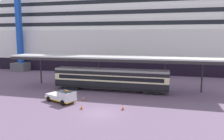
{
  "coord_description": "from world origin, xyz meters",
  "views": [
    {
      "loc": [
        8.43,
        -26.9,
        9.97
      ],
      "look_at": [
        -0.52,
        8.57,
        4.5
      ],
      "focal_mm": 35.7,
      "sensor_mm": 36.0,
      "label": 1
    }
  ],
  "objects_px": {
    "traffic_cone_far": "(82,107)",
    "service_truck": "(63,96)",
    "traffic_cone_near": "(84,98)",
    "dockside_crane": "(20,9)",
    "train_carriage": "(111,79)",
    "cruise_ship": "(125,26)",
    "traffic_cone_mid": "(123,107)"
  },
  "relations": [
    {
      "from": "traffic_cone_far",
      "to": "service_truck",
      "type": "bearing_deg",
      "value": 150.06
    },
    {
      "from": "traffic_cone_near",
      "to": "dockside_crane",
      "type": "height_order",
      "value": "dockside_crane"
    },
    {
      "from": "train_carriage",
      "to": "service_truck",
      "type": "bearing_deg",
      "value": -120.08
    },
    {
      "from": "dockside_crane",
      "to": "cruise_ship",
      "type": "bearing_deg",
      "value": 27.38
    },
    {
      "from": "service_truck",
      "to": "traffic_cone_mid",
      "type": "distance_m",
      "value": 9.68
    },
    {
      "from": "train_carriage",
      "to": "service_truck",
      "type": "distance_m",
      "value": 10.49
    },
    {
      "from": "traffic_cone_near",
      "to": "dockside_crane",
      "type": "xyz_separation_m",
      "value": [
        -28.77,
        24.91,
        17.59
      ]
    },
    {
      "from": "cruise_ship",
      "to": "traffic_cone_far",
      "type": "distance_m",
      "value": 45.45
    },
    {
      "from": "train_carriage",
      "to": "traffic_cone_mid",
      "type": "relative_size",
      "value": 29.24
    },
    {
      "from": "traffic_cone_near",
      "to": "traffic_cone_far",
      "type": "bearing_deg",
      "value": -72.77
    },
    {
      "from": "dockside_crane",
      "to": "traffic_cone_far",
      "type": "bearing_deg",
      "value": -44.1
    },
    {
      "from": "service_truck",
      "to": "traffic_cone_near",
      "type": "height_order",
      "value": "service_truck"
    },
    {
      "from": "traffic_cone_mid",
      "to": "dockside_crane",
      "type": "distance_m",
      "value": 48.64
    },
    {
      "from": "dockside_crane",
      "to": "train_carriage",
      "type": "bearing_deg",
      "value": -29.68
    },
    {
      "from": "service_truck",
      "to": "traffic_cone_near",
      "type": "bearing_deg",
      "value": 36.21
    },
    {
      "from": "traffic_cone_near",
      "to": "traffic_cone_mid",
      "type": "relative_size",
      "value": 0.85
    },
    {
      "from": "cruise_ship",
      "to": "service_truck",
      "type": "bearing_deg",
      "value": -92.19
    },
    {
      "from": "traffic_cone_mid",
      "to": "traffic_cone_far",
      "type": "height_order",
      "value": "traffic_cone_far"
    },
    {
      "from": "traffic_cone_mid",
      "to": "service_truck",
      "type": "bearing_deg",
      "value": 173.24
    },
    {
      "from": "train_carriage",
      "to": "service_truck",
      "type": "height_order",
      "value": "train_carriage"
    },
    {
      "from": "traffic_cone_near",
      "to": "traffic_cone_far",
      "type": "relative_size",
      "value": 0.83
    },
    {
      "from": "traffic_cone_near",
      "to": "dockside_crane",
      "type": "distance_m",
      "value": 41.93
    },
    {
      "from": "service_truck",
      "to": "dockside_crane",
      "type": "distance_m",
      "value": 41.09
    },
    {
      "from": "service_truck",
      "to": "traffic_cone_mid",
      "type": "relative_size",
      "value": 7.72
    },
    {
      "from": "service_truck",
      "to": "traffic_cone_mid",
      "type": "xyz_separation_m",
      "value": [
        9.59,
        -1.14,
        -0.63
      ]
    },
    {
      "from": "traffic_cone_mid",
      "to": "dockside_crane",
      "type": "xyz_separation_m",
      "value": [
        -35.7,
        28.0,
        17.53
      ]
    },
    {
      "from": "train_carriage",
      "to": "traffic_cone_near",
      "type": "xyz_separation_m",
      "value": [
        -2.56,
        -7.06,
        -2.0
      ]
    },
    {
      "from": "traffic_cone_mid",
      "to": "train_carriage",
      "type": "bearing_deg",
      "value": 113.32
    },
    {
      "from": "train_carriage",
      "to": "traffic_cone_near",
      "type": "bearing_deg",
      "value": -109.92
    },
    {
      "from": "cruise_ship",
      "to": "train_carriage",
      "type": "xyz_separation_m",
      "value": [
        3.64,
        -32.19,
        -11.05
      ]
    },
    {
      "from": "service_truck",
      "to": "traffic_cone_near",
      "type": "distance_m",
      "value": 3.37
    },
    {
      "from": "train_carriage",
      "to": "traffic_cone_mid",
      "type": "distance_m",
      "value": 11.22
    }
  ]
}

